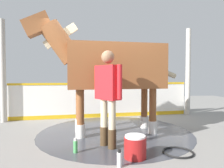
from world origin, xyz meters
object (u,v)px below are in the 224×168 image
object	(u,v)px
wash_bucket	(135,147)
bottle_spray	(75,146)
hose_coil	(178,152)
handler	(108,91)
horse	(110,67)
bottle_shampoo	(119,159)

from	to	relation	value
wash_bucket	bottle_spray	xyz separation A→B (m)	(-0.96, 0.33, -0.06)
bottle_spray	hose_coil	distance (m)	1.74
handler	wash_bucket	size ratio (longest dim) A/B	4.90
horse	wash_bucket	world-z (taller)	horse
handler	horse	bearing A→B (deg)	46.98
handler	hose_coil	size ratio (longest dim) A/B	3.43
horse	bottle_spray	xyz separation A→B (m)	(-0.72, -1.16, -1.39)
hose_coil	horse	bearing A→B (deg)	125.54
horse	wash_bucket	xyz separation A→B (m)	(0.23, -1.49, -1.33)
bottle_shampoo	hose_coil	size ratio (longest dim) A/B	0.51
wash_bucket	bottle_spray	world-z (taller)	wash_bucket
horse	bottle_spray	world-z (taller)	horse
handler	hose_coil	bearing A→B (deg)	-56.39
horse	handler	size ratio (longest dim) A/B	2.00
bottle_shampoo	bottle_spray	xyz separation A→B (m)	(-0.65, 0.64, -0.01)
handler	bottle_shampoo	xyz separation A→B (m)	(0.07, -0.86, -0.91)
horse	hose_coil	xyz separation A→B (m)	(1.00, -1.40, -1.49)
bottle_spray	handler	bearing A→B (deg)	21.22
horse	handler	distance (m)	1.06
bottle_spray	hose_coil	xyz separation A→B (m)	(1.72, -0.24, -0.10)
horse	handler	bearing A→B (deg)	76.89
horse	bottle_shampoo	xyz separation A→B (m)	(-0.07, -1.80, -1.39)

